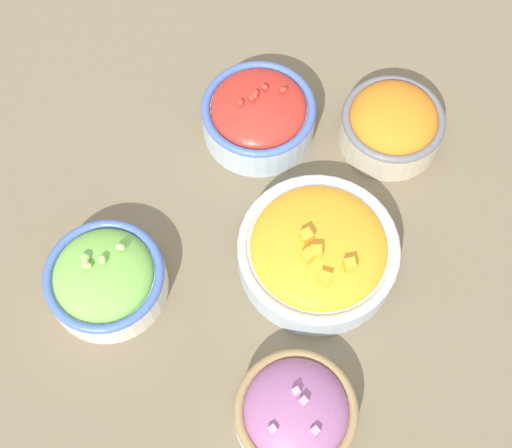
{
  "coord_description": "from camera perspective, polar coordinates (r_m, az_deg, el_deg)",
  "views": [
    {
      "loc": [
        0.35,
        0.17,
        0.85
      ],
      "look_at": [
        0.0,
        0.0,
        0.03
      ],
      "focal_mm": 50.0,
      "sensor_mm": 36.0,
      "label": 1
    }
  ],
  "objects": [
    {
      "name": "bowl_lettuce",
      "position": [
        0.9,
        -11.97,
        -4.25
      ],
      "size": [
        0.15,
        0.15,
        0.08
      ],
      "color": "silver",
      "rests_on": "ground_plane"
    },
    {
      "name": "bowl_cherry_tomatoes",
      "position": [
        0.98,
        0.22,
        8.76
      ],
      "size": [
        0.16,
        0.16,
        0.08
      ],
      "color": "#B2C1CC",
      "rests_on": "ground_plane"
    },
    {
      "name": "bowl_carrots",
      "position": [
        0.99,
        10.84,
        7.92
      ],
      "size": [
        0.14,
        0.14,
        0.08
      ],
      "color": "beige",
      "rests_on": "ground_plane"
    },
    {
      "name": "bowl_red_onion",
      "position": [
        0.84,
        3.2,
        -14.78
      ],
      "size": [
        0.14,
        0.14,
        0.08
      ],
      "color": "white",
      "rests_on": "ground_plane"
    },
    {
      "name": "ground_plane",
      "position": [
        0.94,
        0.0,
        -0.78
      ],
      "size": [
        3.0,
        3.0,
        0.0
      ],
      "primitive_type": "plane",
      "color": "#75664C"
    },
    {
      "name": "bowl_squash",
      "position": [
        0.9,
        5.08,
        -1.93
      ],
      "size": [
        0.2,
        0.2,
        0.08
      ],
      "color": "#B2C1CC",
      "rests_on": "ground_plane"
    }
  ]
}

